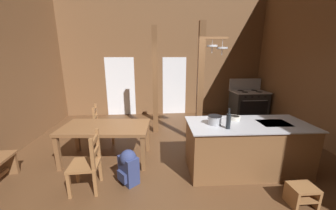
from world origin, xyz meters
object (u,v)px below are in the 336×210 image
dining_table (106,130)px  backpack (128,166)px  stockpot_on_counter (215,120)px  mixing_bowl_on_counter (235,118)px  ladderback_chair_by_post (88,163)px  ladderback_chair_near_window (102,125)px  step_stool (302,194)px  bottle_tall_on_counter (228,121)px  kitchen_island (246,147)px  stove_range (248,104)px

dining_table → backpack: (0.52, -0.80, -0.34)m
dining_table → stockpot_on_counter: bearing=-15.8°
dining_table → mixing_bowl_on_counter: size_ratio=8.62×
dining_table → stockpot_on_counter: (2.02, -0.57, 0.35)m
ladderback_chair_by_post → ladderback_chair_near_window: bearing=96.7°
ladderback_chair_near_window → dining_table: bearing=-70.9°
step_stool → bottle_tall_on_counter: size_ratio=1.05×
mixing_bowl_on_counter → ladderback_chair_near_window: bearing=156.2°
ladderback_chair_near_window → step_stool: bearing=-35.3°
backpack → mixing_bowl_on_counter: mixing_bowl_on_counter is taller
stockpot_on_counter → mixing_bowl_on_counter: (0.45, 0.21, -0.04)m
step_stool → backpack: backpack is taller
kitchen_island → stove_range: bearing=62.5°
ladderback_chair_near_window → backpack: 1.85m
stove_range → mixing_bowl_on_counter: stove_range is taller
kitchen_island → bottle_tall_on_counter: (-0.47, -0.22, 0.60)m
kitchen_island → dining_table: (-2.64, 0.58, 0.19)m
ladderback_chair_by_post → bottle_tall_on_counter: size_ratio=2.77×
ladderback_chair_near_window → bottle_tall_on_counter: bottle_tall_on_counter is taller
dining_table → stockpot_on_counter: 2.13m
step_stool → bottle_tall_on_counter: (-0.87, 0.71, 0.88)m
stove_range → backpack: (-3.71, -3.26, -0.17)m
kitchen_island → stove_range: (1.58, 3.05, 0.02)m
backpack → ladderback_chair_near_window: bearing=116.3°
ladderback_chair_by_post → backpack: (0.61, 0.10, -0.14)m
stockpot_on_counter → ladderback_chair_near_window: bearing=148.3°
dining_table → bottle_tall_on_counter: (2.18, -0.80, 0.41)m
stove_range → ladderback_chair_near_window: (-4.53, -1.60, -0.03)m
stove_range → stockpot_on_counter: size_ratio=4.27×
step_stool → mixing_bowl_on_counter: size_ratio=1.76×
step_stool → stockpot_on_counter: bearing=137.6°
dining_table → ladderback_chair_by_post: (-0.09, -0.90, -0.20)m
stove_range → dining_table: bearing=-149.8°
bottle_tall_on_counter → stockpot_on_counter: bearing=124.8°
step_stool → ladderback_chair_by_post: size_ratio=0.38×
kitchen_island → ladderback_chair_near_window: bearing=153.9°
ladderback_chair_by_post → bottle_tall_on_counter: bottle_tall_on_counter is taller
step_stool → mixing_bowl_on_counter: 1.50m
stove_range → ladderback_chair_by_post: stove_range is taller
ladderback_chair_by_post → backpack: ladderback_chair_by_post is taller
ladderback_chair_near_window → bottle_tall_on_counter: (2.48, -1.66, 0.61)m
backpack → dining_table: bearing=123.2°
step_stool → bottle_tall_on_counter: bottle_tall_on_counter is taller
stove_range → ladderback_chair_near_window: size_ratio=1.39×
ladderback_chair_near_window → stockpot_on_counter: bearing=-31.7°
stove_range → ladderback_chair_by_post: bearing=-142.1°
kitchen_island → stove_range: 3.43m
stockpot_on_counter → mixing_bowl_on_counter: bearing=24.8°
kitchen_island → mixing_bowl_on_counter: size_ratio=10.65×
bottle_tall_on_counter → ladderback_chair_near_window: bearing=146.2°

